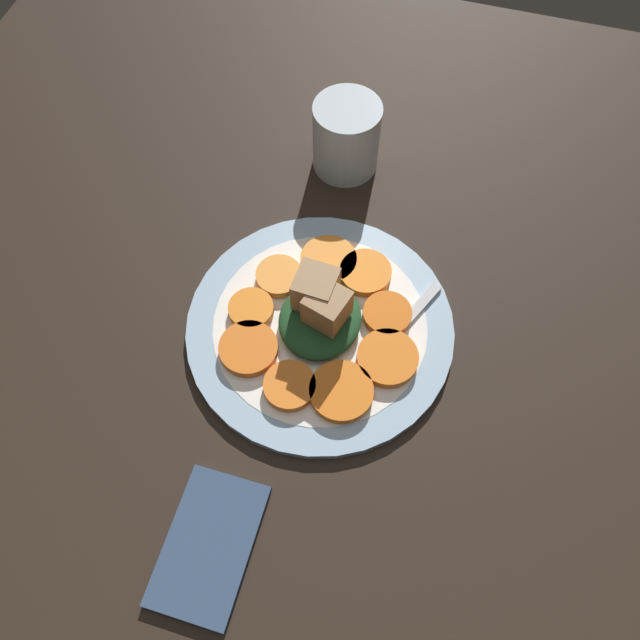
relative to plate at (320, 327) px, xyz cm
name	(u,v)px	position (x,y,z in cm)	size (l,w,h in cm)	color
table_slab	(320,333)	(0.00, 0.00, -1.52)	(120.00, 120.00, 2.00)	black
plate	(320,327)	(0.00, 0.00, 0.00)	(28.96, 28.96, 1.05)	#99B7D1
carrot_slice_0	(251,309)	(-0.54, 7.61, 1.11)	(4.92, 4.92, 1.05)	orange
carrot_slice_1	(249,348)	(-5.10, 6.31, 1.11)	(6.22, 6.22, 1.05)	orange
carrot_slice_2	(290,386)	(-7.88, 0.92, 1.11)	(5.38, 5.38, 1.05)	orange
carrot_slice_3	(341,391)	(-7.02, -4.28, 1.11)	(6.56, 6.56, 1.05)	orange
carrot_slice_4	(387,358)	(-2.09, -7.91, 1.11)	(6.42, 6.42, 1.05)	orange
carrot_slice_5	(387,314)	(2.97, -6.67, 1.11)	(5.29, 5.29, 1.05)	#D66114
carrot_slice_6	(365,273)	(7.43, -3.13, 1.11)	(5.82, 5.82, 1.05)	orange
carrot_slice_7	(329,260)	(7.84, 1.28, 1.11)	(6.39, 6.39, 1.05)	orange
carrot_slice_8	(279,276)	(4.29, 6.00, 1.11)	(5.19, 5.19, 1.05)	#F99439
center_pile	(321,310)	(0.37, 0.00, 3.15)	(9.71, 8.74, 6.36)	#1E4723
fork	(385,345)	(-0.54, -7.29, 0.78)	(17.44, 9.03, 0.40)	silver
water_glass	(346,137)	(23.73, 3.60, 4.03)	(8.18, 8.18, 9.10)	silver
napkin	(209,545)	(-24.43, 3.50, -0.12)	(13.02, 7.81, 0.80)	#334766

